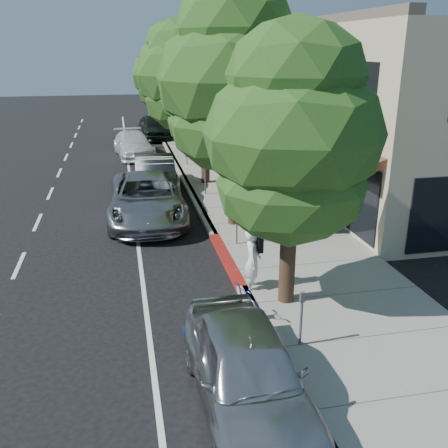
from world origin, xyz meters
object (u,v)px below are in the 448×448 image
object	(u,v)px
cyclist	(253,261)
bicycle	(223,313)
silver_suv	(147,198)
white_pickup	(133,145)
street_tree_3	(186,76)
street_tree_5	(166,76)
dark_sedan	(155,175)
dark_suv_far	(154,127)
pedestrian	(228,174)
near_car_a	(247,370)
street_tree_1	(234,82)
street_tree_4	(174,67)
street_tree_0	(293,138)
street_tree_2	(205,98)

from	to	relation	value
cyclist	bicycle	distance (m)	2.25
silver_suv	white_pickup	distance (m)	11.92
street_tree_3	cyclist	distance (m)	17.55
street_tree_5	dark_sedan	xyz separation A→B (m)	(-2.43, -18.82, -3.30)
street_tree_5	silver_suv	world-z (taller)	street_tree_5
bicycle	silver_suv	world-z (taller)	silver_suv
cyclist	dark_suv_far	distance (m)	24.55
pedestrian	white_pickup	bearing A→B (deg)	-92.58
near_car_a	pedestrian	distance (m)	13.21
street_tree_5	bicycle	xyz separation A→B (m)	(-1.84, -31.00, -3.59)
bicycle	dark_sedan	size ratio (longest dim) A/B	0.41
silver_suv	dark_sedan	size ratio (longest dim) A/B	1.23
street_tree_1	dark_sedan	distance (m)	7.16
street_tree_1	white_pickup	xyz separation A→B (m)	(-3.10, 13.42, -4.39)
bicycle	street_tree_4	bearing A→B (deg)	-23.13
street_tree_0	street_tree_2	world-z (taller)	street_tree_0
street_tree_4	bicycle	distance (m)	25.45
street_tree_3	street_tree_5	size ratio (longest dim) A/B	1.12
silver_suv	dark_sedan	xyz separation A→B (m)	(0.58, 3.68, -0.03)
dark_sedan	dark_suv_far	distance (m)	14.27
street_tree_0	white_pickup	bearing A→B (deg)	99.07
street_tree_3	dark_suv_far	xyz separation A→B (m)	(-1.40, 7.41, -3.85)
street_tree_1	bicycle	xyz separation A→B (m)	(-1.84, -7.00, -4.58)
street_tree_0	street_tree_5	bearing A→B (deg)	90.00
street_tree_3	pedestrian	xyz separation A→B (m)	(0.56, -8.53, -3.55)
white_pickup	dark_sedan	bearing A→B (deg)	-91.75
street_tree_3	cyclist	size ratio (longest dim) A/B	4.38
near_car_a	dark_suv_far	bearing A→B (deg)	88.24
dark_sedan	near_car_a	size ratio (longest dim) A/B	1.07
pedestrian	near_car_a	bearing A→B (deg)	56.44
cyclist	pedestrian	bearing A→B (deg)	7.88
street_tree_2	street_tree_1	bearing A→B (deg)	-90.00
street_tree_1	street_tree_4	xyz separation A→B (m)	(-0.00, 18.00, -0.17)
cyclist	street_tree_4	bearing A→B (deg)	14.30
street_tree_5	white_pickup	world-z (taller)	street_tree_5
street_tree_0	street_tree_5	world-z (taller)	street_tree_5
street_tree_2	street_tree_4	size ratio (longest dim) A/B	0.82
street_tree_2	near_car_a	size ratio (longest dim) A/B	1.44
street_tree_0	white_pickup	world-z (taller)	street_tree_0
dark_suv_far	dark_sedan	bearing A→B (deg)	-97.76
dark_sedan	near_car_a	bearing A→B (deg)	-86.91
street_tree_3	street_tree_4	distance (m)	6.01
street_tree_0	silver_suv	distance (m)	8.78
white_pickup	street_tree_3	bearing A→B (deg)	-31.00
street_tree_1	silver_suv	size ratio (longest dim) A/B	1.38
silver_suv	pedestrian	distance (m)	4.09
street_tree_1	near_car_a	size ratio (longest dim) A/B	1.81
street_tree_0	white_pickup	size ratio (longest dim) A/B	1.40
dark_suv_far	street_tree_0	bearing A→B (deg)	-90.45
near_car_a	silver_suv	bearing A→B (deg)	94.97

